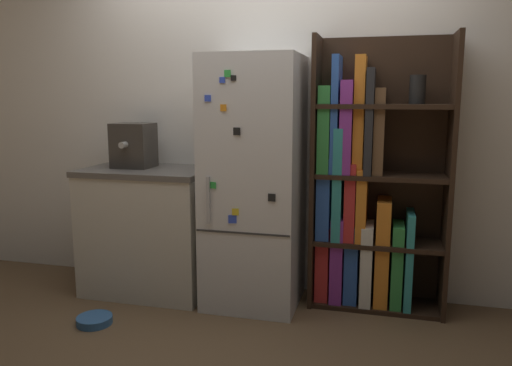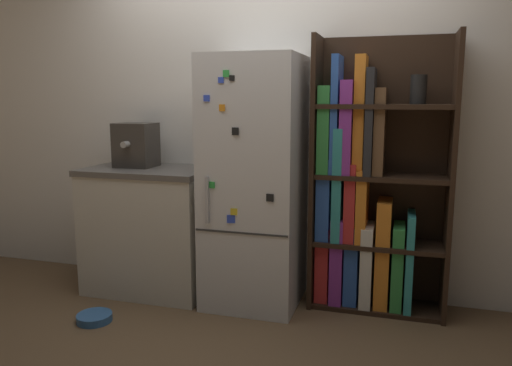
{
  "view_description": "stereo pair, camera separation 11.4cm",
  "coord_description": "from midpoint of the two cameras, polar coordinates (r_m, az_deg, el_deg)",
  "views": [
    {
      "loc": [
        0.84,
        -3.05,
        1.41
      ],
      "look_at": [
        0.01,
        0.15,
        0.84
      ],
      "focal_mm": 35.0,
      "sensor_mm": 36.0,
      "label": 1
    },
    {
      "loc": [
        0.95,
        -3.02,
        1.41
      ],
      "look_at": [
        0.01,
        0.15,
        0.84
      ],
      "focal_mm": 35.0,
      "sensor_mm": 36.0,
      "label": 2
    }
  ],
  "objects": [
    {
      "name": "bookshelf",
      "position": [
        3.4,
        13.32,
        -1.23
      ],
      "size": [
        0.88,
        0.35,
        1.8
      ],
      "color": "black",
      "rests_on": "ground_plane"
    },
    {
      "name": "ground_plane",
      "position": [
        3.47,
        0.02,
        -14.23
      ],
      "size": [
        16.0,
        16.0,
        0.0
      ],
      "primitive_type": "plane",
      "color": "brown"
    },
    {
      "name": "espresso_machine",
      "position": [
        3.72,
        -12.69,
        4.27
      ],
      "size": [
        0.27,
        0.29,
        0.32
      ],
      "color": "#38332D",
      "rests_on": "kitchen_counter"
    },
    {
      "name": "kitchen_counter",
      "position": [
        3.74,
        -11.05,
        -5.18
      ],
      "size": [
        0.9,
        0.59,
        0.91
      ],
      "color": "beige",
      "rests_on": "ground_plane"
    },
    {
      "name": "refrigerator",
      "position": [
        3.36,
        0.77,
        0.02
      ],
      "size": [
        0.62,
        0.61,
        1.68
      ],
      "color": "silver",
      "rests_on": "ground_plane"
    },
    {
      "name": "pet_bowl",
      "position": [
        3.43,
        -17.05,
        -14.45
      ],
      "size": [
        0.22,
        0.22,
        0.05
      ],
      "color": "#3366A5",
      "rests_on": "ground_plane"
    },
    {
      "name": "wall_back",
      "position": [
        3.63,
        2.18,
        8.03
      ],
      "size": [
        8.0,
        0.05,
        2.6
      ],
      "color": "white",
      "rests_on": "ground_plane"
    }
  ]
}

